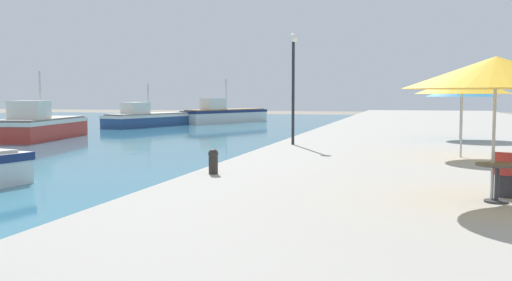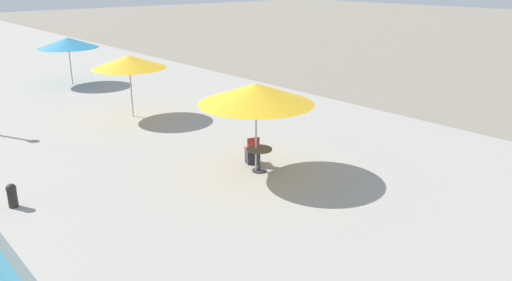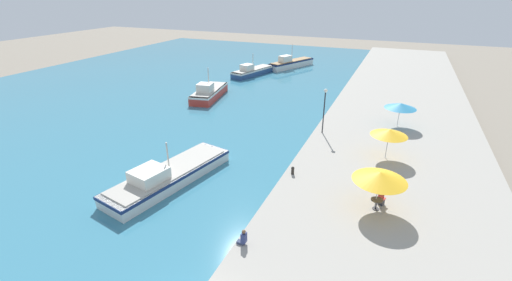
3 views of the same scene
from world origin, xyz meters
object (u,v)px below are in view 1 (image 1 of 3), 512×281
at_px(cafe_umbrella_pink, 496,73).
at_px(mooring_bollard, 213,161).
at_px(fishing_boat_far, 147,118).
at_px(cafe_table, 497,175).
at_px(fishing_boat_mid, 40,126).
at_px(cafe_chair_left, 506,181).
at_px(cafe_umbrella_white, 463,86).
at_px(fishing_boat_distant, 225,114).
at_px(cafe_umbrella_striped, 461,91).
at_px(lamppost, 293,70).

distance_m(cafe_umbrella_pink, mooring_bollard, 7.14).
bearing_deg(fishing_boat_far, cafe_table, -38.90).
distance_m(fishing_boat_mid, cafe_chair_left, 30.60).
bearing_deg(cafe_umbrella_pink, cafe_umbrella_white, 89.31).
height_order(fishing_boat_mid, cafe_umbrella_white, fishing_boat_mid).
relative_size(fishing_boat_far, fishing_boat_distant, 0.88).
xyz_separation_m(fishing_boat_distant, cafe_umbrella_pink, (19.44, -42.72, 2.28)).
height_order(fishing_boat_distant, cafe_umbrella_white, fishing_boat_distant).
xyz_separation_m(fishing_boat_far, cafe_umbrella_white, (23.84, -25.90, 2.29)).
height_order(cafe_umbrella_white, cafe_chair_left, cafe_umbrella_white).
bearing_deg(fishing_boat_distant, mooring_bollard, -48.60).
distance_m(cafe_umbrella_white, cafe_umbrella_striped, 8.30).
bearing_deg(cafe_table, cafe_umbrella_striped, 87.70).
xyz_separation_m(fishing_boat_mid, lamppost, (17.70, -7.74, 2.94)).
xyz_separation_m(fishing_boat_mid, cafe_table, (23.97, -19.34, 0.38)).
height_order(cafe_chair_left, mooring_bollard, cafe_chair_left).
xyz_separation_m(fishing_boat_mid, fishing_boat_far, (0.16, 14.78, -0.09)).
bearing_deg(cafe_table, cafe_chair_left, 68.09).
xyz_separation_m(cafe_umbrella_pink, mooring_bollard, (-6.43, 2.26, -2.11)).
bearing_deg(cafe_table, mooring_bollard, 160.36).
bearing_deg(cafe_umbrella_striped, fishing_boat_mid, 173.42).
bearing_deg(cafe_umbrella_white, cafe_table, -90.19).
height_order(fishing_boat_mid, cafe_umbrella_pink, fishing_boat_mid).
height_order(cafe_umbrella_pink, cafe_chair_left, cafe_umbrella_pink).
bearing_deg(cafe_chair_left, lamppost, 142.83).
bearing_deg(lamppost, cafe_table, -61.58).
bearing_deg(cafe_umbrella_pink, lamppost, 118.26).
bearing_deg(fishing_boat_mid, fishing_boat_distant, 68.86).
bearing_deg(cafe_umbrella_striped, fishing_boat_far, 144.24).
relative_size(mooring_bollard, lamppost, 0.14).
bearing_deg(lamppost, cafe_umbrella_pink, -61.74).
bearing_deg(lamppost, cafe_umbrella_striped, 35.21).
bearing_deg(lamppost, mooring_bollard, -91.40).
distance_m(fishing_boat_distant, mooring_bollard, 42.50).
xyz_separation_m(mooring_bollard, lamppost, (0.23, 9.28, 2.74)).
distance_m(fishing_boat_far, fishing_boat_distant, 9.67).
height_order(cafe_umbrella_striped, lamppost, lamppost).
height_order(fishing_boat_far, cafe_chair_left, fishing_boat_far).
bearing_deg(cafe_umbrella_white, cafe_chair_left, -88.16).
bearing_deg(fishing_boat_mid, cafe_umbrella_pink, -49.24).
xyz_separation_m(cafe_umbrella_white, cafe_chair_left, (0.24, -7.54, -2.02)).
bearing_deg(cafe_umbrella_pink, fishing_boat_distant, 114.46).
relative_size(cafe_umbrella_pink, cafe_umbrella_white, 1.13).
bearing_deg(cafe_umbrella_white, cafe_umbrella_striped, 85.62).
distance_m(cafe_umbrella_white, lamppost, 7.19).
bearing_deg(fishing_boat_distant, cafe_umbrella_white, -36.95).
height_order(cafe_umbrella_pink, lamppost, lamppost).
distance_m(cafe_umbrella_white, cafe_table, 8.41).
distance_m(cafe_chair_left, mooring_bollard, 6.97).
height_order(cafe_umbrella_pink, cafe_umbrella_white, cafe_umbrella_pink).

